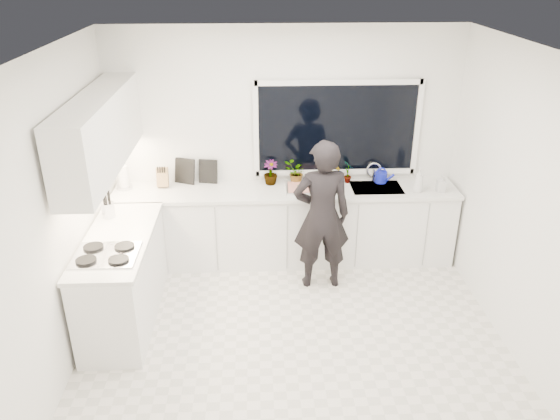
{
  "coord_description": "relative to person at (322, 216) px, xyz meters",
  "views": [
    {
      "loc": [
        -0.32,
        -4.3,
        3.36
      ],
      "look_at": [
        -0.11,
        0.4,
        1.15
      ],
      "focal_mm": 35.0,
      "sensor_mm": 36.0,
      "label": 1
    }
  ],
  "objects": [
    {
      "name": "utensil_crock",
      "position": [
        -2.2,
        -0.09,
        0.16
      ],
      "size": [
        0.16,
        0.16,
        0.16
      ],
      "primitive_type": "cylinder",
      "rotation": [
        0.0,
        0.0,
        -0.3
      ],
      "color": "silver",
      "rests_on": "countertop_left"
    },
    {
      "name": "countertop_back",
      "position": [
        -0.35,
        0.55,
        0.06
      ],
      "size": [
        3.94,
        0.62,
        0.04
      ],
      "primitive_type": "cube",
      "color": "silver",
      "rests_on": "base_cabinets_back"
    },
    {
      "name": "stovetop",
      "position": [
        -2.04,
        -0.89,
        0.09
      ],
      "size": [
        0.56,
        0.48,
        0.03
      ],
      "primitive_type": "cube",
      "color": "black",
      "rests_on": "countertop_left"
    },
    {
      "name": "person",
      "position": [
        0.0,
        0.0,
        0.0
      ],
      "size": [
        0.63,
        0.43,
        1.68
      ],
      "primitive_type": "imported",
      "rotation": [
        0.0,
        0.0,
        3.19
      ],
      "color": "black",
      "rests_on": "floor"
    },
    {
      "name": "wall_right",
      "position": [
        1.66,
        -0.89,
        0.51
      ],
      "size": [
        0.02,
        3.5,
        2.7
      ],
      "primitive_type": "cube",
      "color": "white",
      "rests_on": "ground"
    },
    {
      "name": "window",
      "position": [
        0.25,
        0.84,
        0.71
      ],
      "size": [
        1.8,
        0.02,
        1.0
      ],
      "primitive_type": "cube",
      "color": "black",
      "rests_on": "wall_back"
    },
    {
      "name": "floor",
      "position": [
        -0.35,
        -0.89,
        -0.85
      ],
      "size": [
        4.0,
        3.5,
        0.02
      ],
      "primitive_type": "cube",
      "color": "beige",
      "rests_on": "ground"
    },
    {
      "name": "ceiling",
      "position": [
        -0.35,
        -0.89,
        1.87
      ],
      "size": [
        4.0,
        3.5,
        0.02
      ],
      "primitive_type": "cube",
      "color": "white",
      "rests_on": "wall_back"
    },
    {
      "name": "paper_towel_roll",
      "position": [
        -2.2,
        0.66,
        0.21
      ],
      "size": [
        0.12,
        0.12,
        0.26
      ],
      "primitive_type": "cylinder",
      "rotation": [
        0.0,
        0.0,
        -0.08
      ],
      "color": "silver",
      "rests_on": "countertop_back"
    },
    {
      "name": "watering_can",
      "position": [
        0.78,
        0.72,
        0.14
      ],
      "size": [
        0.17,
        0.17,
        0.13
      ],
      "primitive_type": "cylinder",
      "rotation": [
        0.0,
        0.0,
        -0.21
      ],
      "color": "#121BAD",
      "rests_on": "countertop_back"
    },
    {
      "name": "pizza",
      "position": [
        -0.11,
        0.53,
        0.11
      ],
      "size": [
        0.44,
        0.32,
        0.01
      ],
      "primitive_type": "cube",
      "rotation": [
        0.0,
        0.0,
        -0.03
      ],
      "color": "#AC1625",
      "rests_on": "pizza_tray"
    },
    {
      "name": "soap_bottles",
      "position": [
        1.22,
        0.41,
        0.21
      ],
      "size": [
        0.37,
        0.12,
        0.29
      ],
      "color": "#D8BF66",
      "rests_on": "countertop_back"
    },
    {
      "name": "herb_plants",
      "position": [
        -0.13,
        0.72,
        0.22
      ],
      "size": [
        1.06,
        0.3,
        0.29
      ],
      "color": "#26662D",
      "rests_on": "countertop_back"
    },
    {
      "name": "wall_left",
      "position": [
        -2.36,
        -0.89,
        0.51
      ],
      "size": [
        0.02,
        3.5,
        2.7
      ],
      "primitive_type": "cube",
      "color": "white",
      "rests_on": "ground"
    },
    {
      "name": "base_cabinets_back",
      "position": [
        -0.35,
        0.56,
        -0.4
      ],
      "size": [
        3.92,
        0.58,
        0.88
      ],
      "primitive_type": "cube",
      "color": "white",
      "rests_on": "floor"
    },
    {
      "name": "picture_frame_small",
      "position": [
        -1.52,
        0.8,
        0.23
      ],
      "size": [
        0.24,
        0.12,
        0.3
      ],
      "primitive_type": "cube",
      "rotation": [
        0.0,
        0.0,
        -0.4
      ],
      "color": "black",
      "rests_on": "countertop_back"
    },
    {
      "name": "knife_block",
      "position": [
        -1.77,
        0.7,
        0.19
      ],
      "size": [
        0.13,
        0.11,
        0.22
      ],
      "primitive_type": "cube",
      "rotation": [
        0.0,
        0.0,
        0.05
      ],
      "color": "#916243",
      "rests_on": "countertop_back"
    },
    {
      "name": "picture_frame_large",
      "position": [
        -1.25,
        0.8,
        0.22
      ],
      "size": [
        0.22,
        0.06,
        0.28
      ],
      "primitive_type": "cube",
      "rotation": [
        0.0,
        0.0,
        -0.2
      ],
      "color": "black",
      "rests_on": "countertop_back"
    },
    {
      "name": "wall_back",
      "position": [
        -0.35,
        0.87,
        0.51
      ],
      "size": [
        4.0,
        0.02,
        2.7
      ],
      "primitive_type": "cube",
      "color": "white",
      "rests_on": "ground"
    },
    {
      "name": "faucet",
      "position": [
        0.7,
        0.76,
        0.19
      ],
      "size": [
        0.03,
        0.03,
        0.22
      ],
      "primitive_type": "cylinder",
      "color": "silver",
      "rests_on": "countertop_back"
    },
    {
      "name": "pizza_tray",
      "position": [
        -0.11,
        0.53,
        0.09
      ],
      "size": [
        0.49,
        0.37,
        0.03
      ],
      "primitive_type": "cube",
      "rotation": [
        0.0,
        0.0,
        -0.03
      ],
      "color": "silver",
      "rests_on": "countertop_back"
    },
    {
      "name": "countertop_left",
      "position": [
        -2.02,
        -0.54,
        0.06
      ],
      "size": [
        0.62,
        1.6,
        0.04
      ],
      "primitive_type": "cube",
      "color": "silver",
      "rests_on": "base_cabinets_left"
    },
    {
      "name": "base_cabinets_left",
      "position": [
        -2.02,
        -0.54,
        -0.4
      ],
      "size": [
        0.58,
        1.6,
        0.88
      ],
      "primitive_type": "cube",
      "color": "white",
      "rests_on": "floor"
    },
    {
      "name": "sink",
      "position": [
        0.7,
        0.56,
        0.03
      ],
      "size": [
        0.58,
        0.42,
        0.14
      ],
      "primitive_type": "cube",
      "color": "silver",
      "rests_on": "countertop_back"
    },
    {
      "name": "upper_cabinets",
      "position": [
        -2.14,
        -0.19,
        1.01
      ],
      "size": [
        0.34,
        2.1,
        0.7
      ],
      "primitive_type": "cube",
      "color": "white",
      "rests_on": "wall_left"
    }
  ]
}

